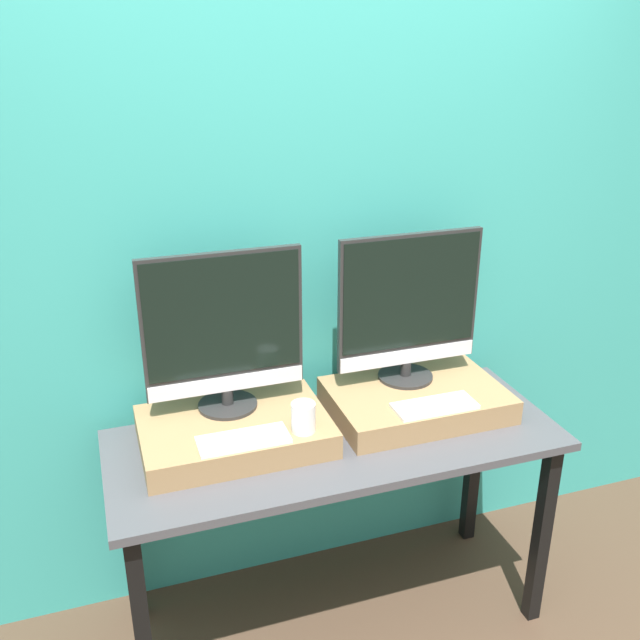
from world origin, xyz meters
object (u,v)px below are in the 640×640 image
(monitor_left, at_px, (224,330))
(mug, at_px, (303,417))
(keyboard_right, at_px, (435,405))
(keyboard_left, at_px, (243,439))
(monitor_right, at_px, (409,306))

(monitor_left, bearing_deg, mug, -49.71)
(monitor_left, distance_m, keyboard_right, 0.77)
(keyboard_left, bearing_deg, monitor_right, 19.26)
(keyboard_right, bearing_deg, keyboard_left, 180.00)
(keyboard_left, bearing_deg, monitor_left, 90.00)
(mug, bearing_deg, keyboard_right, -0.00)
(mug, xyz_separation_m, monitor_right, (0.47, 0.24, 0.24))
(keyboard_left, bearing_deg, mug, 0.00)
(mug, height_order, monitor_right, monitor_right)
(mug, distance_m, monitor_right, 0.58)
(monitor_left, bearing_deg, monitor_right, 0.00)
(mug, xyz_separation_m, keyboard_right, (0.47, -0.00, -0.04))
(monitor_right, relative_size, keyboard_right, 1.92)
(monitor_left, height_order, keyboard_right, monitor_left)
(monitor_left, relative_size, keyboard_right, 1.92)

